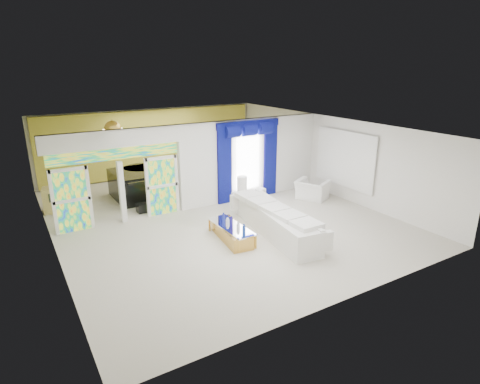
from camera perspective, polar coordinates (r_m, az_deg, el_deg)
floor at (r=13.54m, az=-3.72°, el=-3.28°), size 12.00×12.00×0.00m
dividing_wall at (r=14.95m, az=1.72°, el=4.84°), size 5.70×0.18×3.00m
dividing_header at (r=12.75m, az=-17.64°, el=7.32°), size 4.30×0.18×0.55m
stained_panel_left at (r=12.92m, az=-23.03°, el=-1.09°), size 0.95×0.04×2.00m
stained_panel_right at (r=13.54m, az=-11.13°, el=0.90°), size 0.95×0.04×2.00m
stained_transom at (r=12.84m, az=-17.44°, el=5.24°), size 4.00×0.05×0.35m
window_pane at (r=14.75m, az=1.11°, el=4.46°), size 1.00×0.02×2.30m
blue_drape_left at (r=14.24m, az=-2.24°, el=3.75°), size 0.55×0.10×2.80m
blue_drape_right at (r=15.28m, az=4.35°, el=4.70°), size 0.55×0.10×2.80m
blue_pelmet at (r=14.46m, az=1.20°, el=9.72°), size 2.60×0.12×0.25m
wall_mirror at (r=15.17m, az=14.82°, el=4.63°), size 0.04×2.70×1.90m
gold_curtains at (r=18.38m, az=-12.43°, el=6.93°), size 9.70×0.12×2.90m
white_sofa at (r=12.00m, az=5.09°, el=-4.26°), size 1.36×4.04×0.75m
coffee_table at (r=11.61m, az=-1.24°, el=-5.90°), size 0.85×1.90×0.41m
console_table at (r=14.70m, az=1.29°, el=-0.59°), size 1.34×0.54×0.44m
table_lamp at (r=14.39m, az=0.29°, el=1.13°), size 0.36×0.36×0.58m
armchair at (r=15.20m, az=10.32°, el=0.32°), size 1.37×1.43×0.72m
grand_piano at (r=15.54m, az=-14.78°, el=1.00°), size 1.60×2.07×1.04m
piano_bench at (r=14.19m, az=-12.77°, el=-2.01°), size 0.95×0.38×0.31m
tv_console at (r=15.09m, az=-25.32°, el=-1.01°), size 0.69×0.65×0.87m
chandelier at (r=15.19m, az=-17.85°, el=8.63°), size 0.60×0.60×0.60m
decanters at (r=11.45m, az=-0.94°, el=-4.61°), size 0.18×1.22×0.28m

